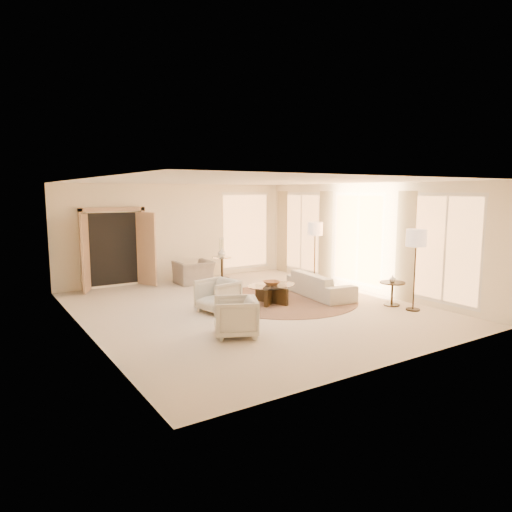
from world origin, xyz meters
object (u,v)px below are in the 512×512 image
armchair_left (218,294)px  bowl (271,283)px  coffee_table (271,292)px  floor_lamp_far (416,242)px  armchair_right (236,315)px  floor_lamp_near (315,232)px  end_table (392,289)px  end_vase (393,279)px  sofa (320,285)px  side_table (222,265)px  accent_chair (193,269)px  side_vase (222,253)px

armchair_left → bowl: (1.39, -0.04, 0.10)m
coffee_table → floor_lamp_far: size_ratio=0.83×
armchair_right → coffee_table: armchair_right is taller
floor_lamp_near → floor_lamp_far: bearing=-90.0°
coffee_table → end_table: bearing=-36.4°
armchair_right → end_vase: size_ratio=4.91×
sofa → armchair_left: 2.83m
coffee_table → side_table: 3.33m
armchair_right → side_table: bearing=179.6°
floor_lamp_near → floor_lamp_far: size_ratio=0.98×
bowl → end_table: bearing=-36.4°
sofa → coffee_table: (-1.44, 0.05, -0.02)m
coffee_table → floor_lamp_near: size_ratio=0.84×
coffee_table → side_table: side_table is taller
armchair_left → end_vase: (3.60, -1.67, 0.23)m
side_table → floor_lamp_near: (1.78, -2.13, 1.08)m
floor_lamp_far → accent_chair: bearing=117.7°
coffee_table → end_vase: bearing=-36.4°
coffee_table → end_vase: (2.22, -1.63, 0.34)m
end_table → floor_lamp_far: 1.27m
coffee_table → sofa: bearing=-1.8°
side_table → bowl: side_table is taller
armchair_left → floor_lamp_near: floor_lamp_near is taller
floor_lamp_near → floor_lamp_far: (-0.00, -3.35, 0.03)m
floor_lamp_near → side_vase: bearing=129.8°
floor_lamp_far → floor_lamp_near: bearing=90.0°
sofa → coffee_table: size_ratio=1.37×
end_table → coffee_table: bearing=143.6°
sofa → side_vase: bearing=23.3°
sofa → side_table: 3.48m
armchair_left → bowl: size_ratio=2.03×
side_table → armchair_left: bearing=-119.9°
end_table → sofa: bearing=116.1°
sofa → end_table: 1.77m
armchair_left → side_table: armchair_left is taller
end_table → floor_lamp_far: (0.05, -0.55, 1.14)m
accent_chair → floor_lamp_near: floor_lamp_near is taller
end_vase → coffee_table: bearing=143.6°
floor_lamp_near → end_vase: size_ratio=11.14×
armchair_right → accent_chair: accent_chair is taller
armchair_left → armchair_right: 1.75m
end_vase → side_vase: bearing=109.3°
coffee_table → armchair_right: bearing=-139.5°
bowl → sofa: bearing=-1.8°
armchair_left → side_vase: bearing=138.1°
armchair_right → floor_lamp_far: (4.18, -0.56, 1.13)m
end_table → bowl: bearing=143.6°
sofa → floor_lamp_near: floor_lamp_near is taller
armchair_right → floor_lamp_near: 5.14m
sofa → floor_lamp_near: 1.89m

